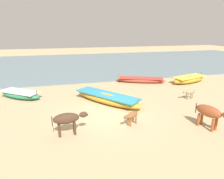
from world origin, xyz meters
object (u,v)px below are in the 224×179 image
cow_adult_rust (210,113)px  calf_near_brown (132,116)px  fishing_boat_2 (141,80)px  calf_far_dun (189,92)px  cow_second_adult_dark (68,119)px  fishing_boat_3 (107,98)px  fishing_boat_5 (20,94)px  fishing_boat_4 (189,79)px

cow_adult_rust → calf_near_brown: bearing=-129.0°
fishing_boat_2 → calf_near_brown: 7.86m
cow_adult_rust → calf_far_dun: cow_adult_rust is taller
calf_far_dun → fishing_boat_2: bearing=-82.5°
calf_far_dun → cow_second_adult_dark: size_ratio=0.62×
fishing_boat_3 → cow_second_adult_dark: cow_second_adult_dark is taller
fishing_boat_3 → calf_near_brown: size_ratio=4.92×
fishing_boat_5 → cow_adult_rust: 11.17m
calf_near_brown → calf_far_dun: size_ratio=0.97×
fishing_boat_3 → cow_adult_rust: bearing=2.4°
cow_adult_rust → calf_near_brown: size_ratio=1.77×
fishing_boat_4 → fishing_boat_5: bearing=166.9°
fishing_boat_4 → cow_adult_rust: bearing=-135.3°
fishing_boat_5 → calf_far_dun: (10.62, -2.92, 0.18)m
fishing_boat_2 → calf_near_brown: calf_near_brown is taller
calf_near_brown → calf_far_dun: (4.86, 2.48, -0.02)m
fishing_boat_5 → calf_near_brown: (5.76, -5.39, 0.20)m
fishing_boat_3 → fishing_boat_4: 8.30m
cow_adult_rust → cow_second_adult_dark: bearing=-118.3°
fishing_boat_3 → cow_second_adult_dark: 4.14m
fishing_boat_3 → cow_adult_rust: cow_adult_rust is taller
fishing_boat_2 → fishing_boat_3: bearing=67.5°
fishing_boat_2 → calf_near_brown: bearing=86.3°
cow_second_adult_dark → fishing_boat_3: bearing=49.6°
fishing_boat_4 → cow_second_adult_dark: bearing=-164.8°
fishing_boat_2 → fishing_boat_4: bearing=-173.3°
fishing_boat_3 → calf_near_brown: fishing_boat_3 is taller
fishing_boat_3 → calf_far_dun: bearing=44.9°
fishing_boat_5 → calf_far_dun: 11.01m
fishing_boat_2 → fishing_boat_3: size_ratio=0.91×
cow_adult_rust → fishing_boat_2: bearing=160.3°
fishing_boat_3 → fishing_boat_4: bearing=72.2°
calf_near_brown → cow_second_adult_dark: size_ratio=0.60×
calf_far_dun → fishing_boat_4: bearing=-135.0°
cow_second_adult_dark → fishing_boat_4: bearing=27.6°
calf_near_brown → fishing_boat_4: bearing=-172.8°
fishing_boat_5 → cow_adult_rust: bearing=0.2°
fishing_boat_3 → calf_far_dun: size_ratio=4.76×
fishing_boat_2 → cow_second_adult_dark: bearing=70.7°
fishing_boat_2 → fishing_boat_5: (-9.16, -1.69, 0.03)m
calf_far_dun → cow_second_adult_dark: 8.23m
fishing_boat_5 → calf_far_dun: bearing=21.1°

